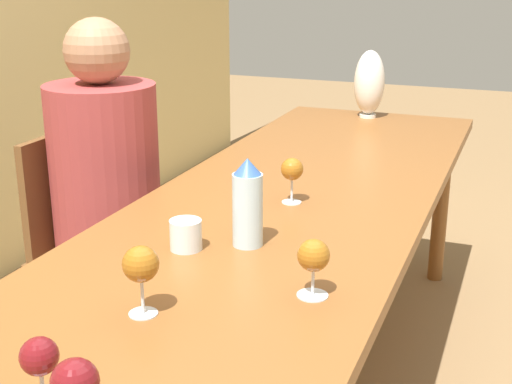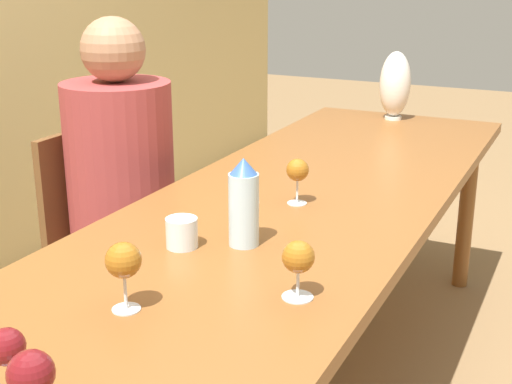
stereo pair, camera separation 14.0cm
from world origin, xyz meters
name	(u,v)px [view 1 (the left image)]	position (x,y,z in m)	size (l,w,h in m)	color
dining_table	(264,241)	(0.00, 0.00, 0.70)	(3.16, 0.84, 0.76)	brown
water_bottle	(248,204)	(-0.19, -0.03, 0.87)	(0.08, 0.08, 0.23)	silver
water_tumbler	(186,235)	(-0.27, 0.11, 0.80)	(0.08, 0.08, 0.08)	silver
vase	(369,83)	(1.45, 0.04, 0.92)	(0.14, 0.14, 0.31)	silver
wine_glass_1	(313,257)	(-0.41, -0.26, 0.85)	(0.07, 0.07, 0.13)	silver
wine_glass_2	(292,170)	(0.17, -0.02, 0.86)	(0.07, 0.07, 0.14)	silver
wine_glass_3	(141,265)	(-0.61, 0.03, 0.87)	(0.08, 0.08, 0.15)	silver
wine_glass_4	(39,358)	(-0.94, 0.02, 0.85)	(0.06, 0.06, 0.12)	silver
chair_far	(94,243)	(0.28, 0.77, 0.47)	(0.44, 0.44, 0.87)	brown
person_far	(110,193)	(0.28, 0.69, 0.68)	(0.38, 0.38, 1.28)	#2D2D38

